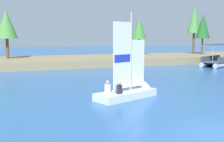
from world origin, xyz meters
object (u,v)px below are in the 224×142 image
object	(u,v)px
shoreline_tree_midleft	(139,29)
pontoon_boat	(219,61)
shoreline_tree_midright	(203,26)
sailboat	(135,90)
shoreline_tree_left	(6,25)
shoreline_tree_centre	(194,20)

from	to	relation	value
shoreline_tree_midleft	pontoon_boat	bearing A→B (deg)	-63.34
shoreline_tree_midright	pontoon_boat	xyz separation A→B (m)	(-4.34, -8.82, -4.76)
sailboat	pontoon_boat	bearing A→B (deg)	13.79
shoreline_tree_midright	sailboat	xyz separation A→B (m)	(-21.71, -21.14, -5.07)
shoreline_tree_left	pontoon_boat	distance (m)	27.51
sailboat	pontoon_boat	size ratio (longest dim) A/B	0.91
shoreline_tree_midleft	sailboat	xyz separation A→B (m)	(-11.62, -23.77, -4.57)
shoreline_tree_centre	sailboat	bearing A→B (deg)	-132.97
pontoon_boat	sailboat	bearing A→B (deg)	-169.10
shoreline_tree_midleft	sailboat	bearing A→B (deg)	-116.06
shoreline_tree_centre	pontoon_boat	xyz separation A→B (m)	(-3.87, -10.49, -5.91)
shoreline_tree_midright	sailboat	distance (m)	30.72
shoreline_tree_centre	sailboat	world-z (taller)	shoreline_tree_centre
shoreline_tree_left	sailboat	distance (m)	24.14
shoreline_tree_left	shoreline_tree_centre	distance (m)	29.13
shoreline_tree_left	shoreline_tree_midright	xyz separation A→B (m)	(29.56, -1.15, 0.15)
sailboat	pontoon_boat	distance (m)	21.30
shoreline_tree_centre	shoreline_tree_midleft	bearing A→B (deg)	174.29
shoreline_tree_left	shoreline_tree_centre	size ratio (longest dim) A/B	0.77
shoreline_tree_midleft	pontoon_boat	size ratio (longest dim) A/B	0.91
shoreline_tree_centre	pontoon_boat	size ratio (longest dim) A/B	1.30
shoreline_tree_midleft	sailboat	distance (m)	26.85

